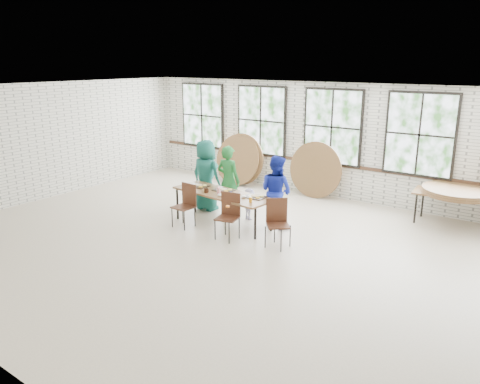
# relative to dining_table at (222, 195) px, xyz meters

# --- Properties ---
(room) EXTENTS (12.00, 12.00, 12.00)m
(room) POSITION_rel_dining_table_xyz_m (0.92, 3.43, 1.14)
(room) COLOR beige
(room) RESTS_ON ground
(dining_table) EXTENTS (2.47, 1.03, 0.74)m
(dining_table) POSITION_rel_dining_table_xyz_m (0.00, 0.00, 0.00)
(dining_table) COLOR brown
(dining_table) RESTS_ON ground
(chair_near_left) EXTENTS (0.44, 0.43, 0.95)m
(chair_near_left) POSITION_rel_dining_table_xyz_m (-0.60, -0.51, -0.13)
(chair_near_left) COLOR #472617
(chair_near_left) RESTS_ON ground
(chair_near_right) EXTENTS (0.50, 0.49, 0.95)m
(chair_near_right) POSITION_rel_dining_table_xyz_m (0.60, -0.54, -0.13)
(chair_near_right) COLOR #472617
(chair_near_right) RESTS_ON ground
(chair_spare) EXTENTS (0.58, 0.58, 0.95)m
(chair_spare) POSITION_rel_dining_table_xyz_m (1.61, -0.31, -0.13)
(chair_spare) COLOR #472617
(chair_spare) RESTS_ON ground
(adult_teal) EXTENTS (0.87, 0.59, 1.72)m
(adult_teal) POSITION_rel_dining_table_xyz_m (-1.02, 0.65, 0.17)
(adult_teal) COLOR #185D52
(adult_teal) RESTS_ON ground
(adult_green) EXTENTS (0.61, 0.41, 1.66)m
(adult_green) POSITION_rel_dining_table_xyz_m (-0.33, 0.65, 0.14)
(adult_green) COLOR #1C6B2B
(adult_green) RESTS_ON ground
(toddler) EXTENTS (0.52, 0.36, 0.73)m
(toddler) POSITION_rel_dining_table_xyz_m (0.26, 0.65, -0.32)
(toddler) COLOR #1F1543
(toddler) RESTS_ON ground
(adult_blue) EXTENTS (0.85, 0.71, 1.58)m
(adult_blue) POSITION_rel_dining_table_xyz_m (0.98, 0.65, 0.10)
(adult_blue) COLOR #16259F
(adult_blue) RESTS_ON ground
(storage_table) EXTENTS (1.86, 0.92, 0.74)m
(storage_table) POSITION_rel_dining_table_xyz_m (4.19, 2.92, -0.00)
(storage_table) COLOR brown
(storage_table) RESTS_ON ground
(tabletop_clutter) EXTENTS (1.98, 0.60, 0.11)m
(tabletop_clutter) POSITION_rel_dining_table_xyz_m (0.13, -0.00, 0.08)
(tabletop_clutter) COLOR black
(tabletop_clutter) RESTS_ON dining_table
(round_tops_stacked) EXTENTS (1.50, 1.50, 0.13)m
(round_tops_stacked) POSITION_rel_dining_table_xyz_m (4.19, 2.92, 0.12)
(round_tops_stacked) COLOR brown
(round_tops_stacked) RESTS_ON storage_table
(round_tops_leaning) EXTENTS (3.98, 0.43, 1.50)m
(round_tops_leaning) POSITION_rel_dining_table_xyz_m (-1.00, 3.12, 0.05)
(round_tops_leaning) COLOR brown
(round_tops_leaning) RESTS_ON ground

